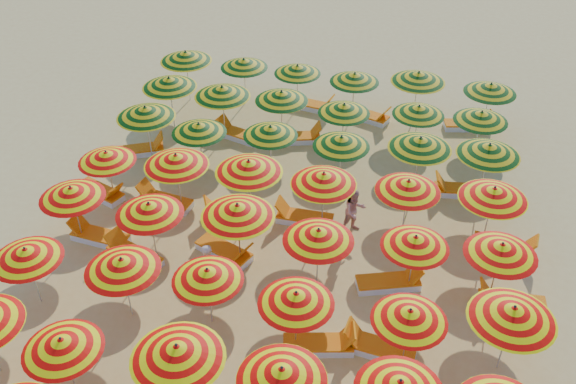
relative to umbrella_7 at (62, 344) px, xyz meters
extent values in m
plane|color=#D5B65E|center=(3.61, 5.88, -1.64)|extent=(120.00, 120.00, 0.00)
cylinder|color=silver|center=(0.00, 0.00, -0.76)|extent=(0.03, 0.03, 1.76)
cone|color=orange|center=(0.00, 0.00, 0.00)|extent=(1.96, 1.96, 0.34)
sphere|color=black|center=(0.00, 0.00, 0.19)|extent=(0.06, 0.06, 0.06)
cylinder|color=silver|center=(2.57, 0.12, -0.63)|extent=(0.04, 0.04, 2.02)
cone|color=orange|center=(2.57, 0.12, 0.24)|extent=(2.53, 2.53, 0.38)
sphere|color=black|center=(2.57, 0.12, 0.46)|extent=(0.07, 0.07, 0.07)
cone|color=orange|center=(4.78, 0.11, 0.12)|extent=(2.15, 2.15, 0.36)
sphere|color=black|center=(4.78, 0.11, 0.33)|extent=(0.06, 0.06, 0.06)
sphere|color=black|center=(7.13, 0.32, 0.29)|extent=(0.06, 0.06, 0.06)
cylinder|color=silver|center=(-2.23, 2.44, -0.75)|extent=(0.03, 0.03, 1.79)
cone|color=orange|center=(-2.23, 2.44, 0.03)|extent=(2.11, 2.11, 0.34)
sphere|color=black|center=(-2.23, 2.44, 0.23)|extent=(0.06, 0.06, 0.06)
cylinder|color=silver|center=(0.30, 2.49, -0.70)|extent=(0.04, 0.04, 1.87)
cone|color=orange|center=(0.30, 2.49, 0.11)|extent=(2.42, 2.42, 0.36)
sphere|color=black|center=(0.30, 2.49, 0.31)|extent=(0.06, 0.06, 0.06)
cylinder|color=silver|center=(2.40, 2.67, -0.76)|extent=(0.03, 0.03, 1.76)
cone|color=orange|center=(2.40, 2.67, 0.00)|extent=(2.23, 2.23, 0.34)
sphere|color=black|center=(2.40, 2.67, 0.19)|extent=(0.06, 0.06, 0.06)
cylinder|color=silver|center=(4.64, 2.30, -0.74)|extent=(0.03, 0.03, 1.80)
cone|color=orange|center=(4.64, 2.30, 0.04)|extent=(2.23, 2.23, 0.34)
sphere|color=black|center=(4.64, 2.30, 0.24)|extent=(0.06, 0.06, 0.06)
cylinder|color=silver|center=(7.23, 2.34, -0.76)|extent=(0.03, 0.03, 1.75)
cone|color=orange|center=(7.23, 2.34, 0.00)|extent=(2.25, 2.25, 0.33)
sphere|color=black|center=(7.23, 2.34, 0.19)|extent=(0.06, 0.06, 0.06)
cylinder|color=silver|center=(9.44, 2.66, -0.65)|extent=(0.04, 0.04, 1.98)
cone|color=orange|center=(9.44, 2.66, 0.21)|extent=(2.50, 2.50, 0.38)
sphere|color=black|center=(9.44, 2.66, 0.43)|extent=(0.07, 0.07, 0.07)
cylinder|color=silver|center=(-2.28, 4.96, -0.72)|extent=(0.04, 0.04, 1.85)
cone|color=orange|center=(-2.28, 4.96, 0.08)|extent=(2.32, 2.32, 0.35)
sphere|color=black|center=(-2.28, 4.96, 0.29)|extent=(0.06, 0.06, 0.06)
cylinder|color=silver|center=(0.13, 4.70, -0.71)|extent=(0.04, 0.04, 1.87)
cone|color=orange|center=(0.13, 4.70, 0.10)|extent=(2.31, 2.31, 0.36)
sphere|color=black|center=(0.13, 4.70, 0.30)|extent=(0.06, 0.06, 0.06)
cylinder|color=silver|center=(2.54, 4.94, -0.64)|extent=(0.04, 0.04, 2.01)
cone|color=orange|center=(2.54, 4.94, 0.24)|extent=(2.27, 2.27, 0.38)
sphere|color=black|center=(2.54, 4.94, 0.46)|extent=(0.07, 0.07, 0.07)
cylinder|color=silver|center=(4.79, 4.54, -0.71)|extent=(0.04, 0.04, 1.87)
cone|color=orange|center=(4.79, 4.54, 0.11)|extent=(2.14, 2.14, 0.36)
sphere|color=black|center=(4.79, 4.54, 0.31)|extent=(0.06, 0.06, 0.06)
cylinder|color=silver|center=(7.23, 4.89, -0.75)|extent=(0.03, 0.03, 1.77)
cone|color=orange|center=(7.23, 4.89, 0.02)|extent=(2.31, 2.31, 0.34)
sphere|color=black|center=(7.23, 4.89, 0.21)|extent=(0.06, 0.06, 0.06)
cylinder|color=silver|center=(9.35, 4.95, -0.71)|extent=(0.04, 0.04, 1.85)
cone|color=orange|center=(9.35, 4.95, 0.09)|extent=(2.22, 2.22, 0.35)
sphere|color=black|center=(9.35, 4.95, 0.29)|extent=(0.06, 0.06, 0.06)
cylinder|color=silver|center=(-2.16, 6.97, -0.76)|extent=(0.03, 0.03, 1.77)
cone|color=orange|center=(-2.16, 6.97, 0.01)|extent=(2.18, 2.18, 0.34)
sphere|color=black|center=(-2.16, 6.97, 0.20)|extent=(0.06, 0.06, 0.06)
cylinder|color=silver|center=(0.09, 6.97, -0.66)|extent=(0.04, 0.04, 1.96)
cone|color=orange|center=(0.09, 6.97, 0.19)|extent=(2.44, 2.44, 0.37)
sphere|color=black|center=(0.09, 6.97, 0.40)|extent=(0.07, 0.07, 0.07)
cylinder|color=silver|center=(2.31, 7.01, -0.64)|extent=(0.04, 0.04, 2.01)
cone|color=orange|center=(2.31, 7.01, 0.24)|extent=(2.17, 2.17, 0.38)
sphere|color=black|center=(2.31, 7.01, 0.46)|extent=(0.07, 0.07, 0.07)
cylinder|color=silver|center=(4.53, 6.95, -0.67)|extent=(0.04, 0.04, 1.94)
cone|color=orange|center=(4.53, 6.95, 0.17)|extent=(2.42, 2.42, 0.37)
sphere|color=black|center=(4.53, 6.95, 0.38)|extent=(0.06, 0.06, 0.06)
cylinder|color=silver|center=(6.92, 7.15, -0.70)|extent=(0.04, 0.04, 1.88)
cone|color=orange|center=(6.92, 7.15, 0.12)|extent=(2.39, 2.39, 0.36)
sphere|color=black|center=(6.92, 7.15, 0.32)|extent=(0.06, 0.06, 0.06)
cylinder|color=silver|center=(9.26, 7.21, -0.67)|extent=(0.04, 0.04, 1.93)
cone|color=orange|center=(9.26, 7.21, 0.16)|extent=(2.01, 2.01, 0.37)
sphere|color=black|center=(9.26, 7.21, 0.38)|extent=(0.06, 0.06, 0.06)
cylinder|color=silver|center=(-1.88, 9.47, -0.65)|extent=(0.04, 0.04, 1.98)
cone|color=#696803|center=(-1.88, 9.47, 0.21)|extent=(2.39, 2.39, 0.38)
sphere|color=black|center=(-1.88, 9.47, 0.42)|extent=(0.07, 0.07, 0.07)
cylinder|color=silver|center=(0.09, 9.10, -0.74)|extent=(0.03, 0.03, 1.80)
cone|color=#696803|center=(0.09, 9.10, 0.04)|extent=(2.32, 2.32, 0.34)
sphere|color=black|center=(0.09, 9.10, 0.24)|extent=(0.06, 0.06, 0.06)
cylinder|color=silver|center=(2.40, 9.43, -0.75)|extent=(0.03, 0.03, 1.79)
cone|color=#696803|center=(2.40, 9.43, 0.03)|extent=(2.15, 2.15, 0.34)
sphere|color=black|center=(2.40, 9.43, 0.22)|extent=(0.06, 0.06, 0.06)
cylinder|color=silver|center=(4.73, 9.21, -0.73)|extent=(0.03, 0.03, 1.82)
cone|color=#696803|center=(4.73, 9.21, 0.05)|extent=(1.85, 1.85, 0.35)
sphere|color=black|center=(4.73, 9.21, 0.25)|extent=(0.06, 0.06, 0.06)
cylinder|color=silver|center=(7.15, 9.35, -0.65)|extent=(0.04, 0.04, 1.98)
cone|color=#696803|center=(7.15, 9.35, 0.21)|extent=(2.30, 2.30, 0.38)
sphere|color=black|center=(7.15, 9.35, 0.43)|extent=(0.07, 0.07, 0.07)
cylinder|color=silver|center=(9.22, 9.45, -0.66)|extent=(0.04, 0.04, 1.95)
cone|color=#696803|center=(9.22, 9.45, 0.18)|extent=(2.55, 2.55, 0.37)
sphere|color=black|center=(9.22, 9.45, 0.39)|extent=(0.07, 0.07, 0.07)
cylinder|color=silver|center=(-1.85, 11.67, -0.65)|extent=(0.04, 0.04, 1.98)
cone|color=#696803|center=(-1.85, 11.67, 0.21)|extent=(2.36, 2.36, 0.38)
sphere|color=black|center=(-1.85, 11.67, 0.43)|extent=(0.07, 0.07, 0.07)
cylinder|color=silver|center=(0.22, 11.37, -0.65)|extent=(0.04, 0.04, 1.99)
cone|color=#696803|center=(0.22, 11.37, 0.22)|extent=(2.54, 2.54, 0.38)
sphere|color=black|center=(0.22, 11.37, 0.44)|extent=(0.07, 0.07, 0.07)
cylinder|color=silver|center=(2.29, 11.64, -0.70)|extent=(0.04, 0.04, 1.89)
cone|color=#696803|center=(2.29, 11.64, 0.12)|extent=(2.06, 2.06, 0.36)
sphere|color=black|center=(2.29, 11.64, 0.33)|extent=(0.06, 0.06, 0.06)
cylinder|color=silver|center=(4.53, 11.35, -0.74)|extent=(0.03, 0.03, 1.80)
cone|color=#696803|center=(4.53, 11.35, 0.04)|extent=(2.08, 2.08, 0.34)
sphere|color=black|center=(4.53, 11.35, 0.23)|extent=(0.06, 0.06, 0.06)
cylinder|color=silver|center=(7.03, 11.77, -0.75)|extent=(0.03, 0.03, 1.78)
cone|color=#696803|center=(7.03, 11.77, 0.02)|extent=(2.12, 2.12, 0.34)
sphere|color=black|center=(7.03, 11.77, 0.22)|extent=(0.06, 0.06, 0.06)
cylinder|color=silver|center=(9.09, 11.72, -0.73)|extent=(0.03, 0.03, 1.82)
cone|color=#696803|center=(9.09, 11.72, 0.06)|extent=(2.24, 2.24, 0.35)
sphere|color=black|center=(9.09, 11.72, 0.26)|extent=(0.06, 0.06, 0.06)
cylinder|color=silver|center=(-1.97, 13.84, -0.64)|extent=(0.04, 0.04, 2.01)
cone|color=#696803|center=(-1.97, 13.84, 0.24)|extent=(2.62, 2.62, 0.38)
sphere|color=black|center=(-1.97, 13.84, 0.46)|extent=(0.07, 0.07, 0.07)
cylinder|color=silver|center=(0.29, 14.05, -0.73)|extent=(0.03, 0.03, 1.83)
cone|color=#696803|center=(0.29, 14.05, 0.07)|extent=(2.36, 2.36, 0.35)
sphere|color=black|center=(0.29, 14.05, 0.27)|extent=(0.06, 0.06, 0.06)
cylinder|color=silver|center=(2.39, 14.03, -0.75)|extent=(0.03, 0.03, 1.78)
cone|color=#696803|center=(2.39, 14.03, 0.02)|extent=(2.26, 2.26, 0.34)
sphere|color=black|center=(2.39, 14.03, 0.22)|extent=(0.06, 0.06, 0.06)
cylinder|color=silver|center=(4.61, 13.68, -0.72)|extent=(0.03, 0.03, 1.83)
cone|color=#696803|center=(4.61, 13.68, 0.07)|extent=(2.35, 2.35, 0.35)
sphere|color=black|center=(4.61, 13.68, 0.27)|extent=(0.06, 0.06, 0.06)
cylinder|color=silver|center=(6.91, 13.90, -0.64)|extent=(0.04, 0.04, 2.00)
cone|color=#696803|center=(6.91, 13.90, 0.23)|extent=(2.54, 2.54, 0.38)
sphere|color=black|center=(6.91, 13.90, 0.44)|extent=(0.07, 0.07, 0.07)
cylinder|color=silver|center=(9.47, 13.75, -0.70)|extent=(0.04, 0.04, 1.88)
cone|color=#696803|center=(9.47, 13.75, 0.11)|extent=(2.33, 2.33, 0.36)
sphere|color=black|center=(9.47, 13.75, 0.32)|extent=(0.06, 0.06, 0.06)
cube|color=white|center=(5.19, 2.35, -1.54)|extent=(1.78, 0.92, 0.20)
cube|color=orange|center=(5.19, 2.35, -1.41)|extent=(1.78, 0.92, 0.06)
cube|color=orange|center=(5.88, 2.49, -1.19)|extent=(0.48, 0.64, 0.48)
cube|color=white|center=(6.68, 2.54, -1.54)|extent=(1.77, 0.83, 0.20)
cube|color=orange|center=(6.68, 2.54, -1.41)|extent=(1.77, 0.83, 0.06)
cube|color=orange|center=(5.99, 2.64, -1.19)|extent=(0.45, 0.63, 0.48)
cube|color=white|center=(-1.73, 5.02, -1.54)|extent=(1.76, 0.80, 0.20)
cube|color=orange|center=(-1.73, 5.02, -1.41)|extent=(1.76, 0.80, 0.06)
cube|color=orange|center=(-2.43, 5.11, -1.19)|extent=(0.44, 0.62, 0.48)
cube|color=white|center=(-0.42, 4.46, -1.54)|extent=(1.79, 1.17, 0.20)
cube|color=orange|center=(-0.42, 4.46, -1.41)|extent=(1.79, 1.17, 0.06)
cube|color=orange|center=(-1.07, 4.72, -1.19)|extent=(0.55, 0.67, 0.48)
cube|color=white|center=(1.99, 5.17, -1.54)|extent=(1.79, 1.21, 0.20)
cube|color=orange|center=(1.99, 5.17, -1.41)|extent=(1.79, 1.21, 0.06)
cube|color=orange|center=(2.63, 4.89, -1.19)|extent=(0.57, 0.68, 0.48)
cube|color=white|center=(6.68, 4.83, -1.54)|extent=(1.80, 1.08, 0.20)
cube|color=orange|center=(6.68, 4.83, -1.41)|extent=(1.80, 1.08, 0.06)
cube|color=orange|center=(7.35, 5.05, -1.19)|extent=(0.53, 0.66, 0.48)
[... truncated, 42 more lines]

